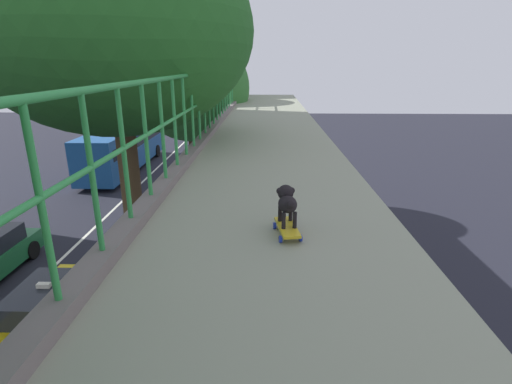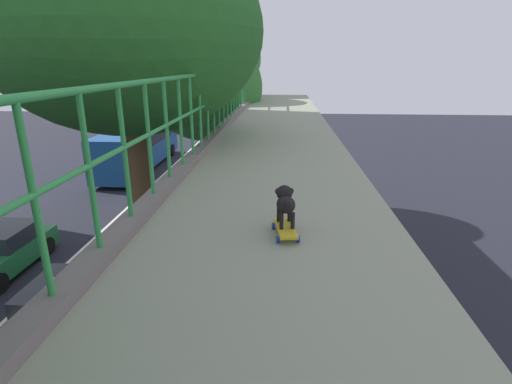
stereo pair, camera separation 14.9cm
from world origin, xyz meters
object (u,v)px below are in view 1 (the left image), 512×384
at_px(toy_skateboard, 287,228).
at_px(small_dog, 287,201).
at_px(car_yellow_cab_fifth, 51,310).
at_px(city_bus, 124,145).

bearing_deg(toy_skateboard, small_dog, 93.91).
xyz_separation_m(car_yellow_cab_fifth, small_dog, (6.20, -5.84, 5.40)).
bearing_deg(toy_skateboard, city_bus, 113.57).
height_order(car_yellow_cab_fifth, city_bus, city_bus).
distance_m(city_bus, small_dog, 26.08).
relative_size(car_yellow_cab_fifth, city_bus, 0.40).
distance_m(car_yellow_cab_fifth, toy_skateboard, 10.00).
relative_size(city_bus, small_dog, 31.66).
distance_m(toy_skateboard, small_dog, 0.24).
bearing_deg(toy_skateboard, car_yellow_cab_fifth, 136.38).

